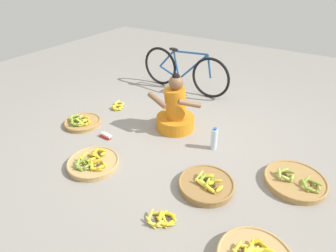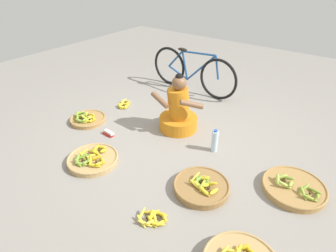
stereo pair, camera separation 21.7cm
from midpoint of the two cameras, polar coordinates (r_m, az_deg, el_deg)
ground_plane at (r=3.62m, az=3.61°, el=-3.44°), size 10.00×10.00×0.00m
vendor_woman_front at (r=3.79m, az=3.77°, el=2.82°), size 0.69×0.52×0.80m
bicycle_leaning at (r=4.93m, az=6.21°, el=10.96°), size 1.70×0.12×0.73m
banana_basket_front_center at (r=2.95m, az=8.97°, el=-12.08°), size 0.58×0.58×0.15m
banana_basket_front_left at (r=3.36m, az=-13.28°, el=-6.60°), size 0.59×0.59×0.14m
banana_basket_mid_right at (r=4.18m, az=-14.64°, el=1.39°), size 0.51×0.51×0.14m
banana_basket_mid_left at (r=3.23m, az=26.01°, el=-11.23°), size 0.63×0.63×0.15m
loose_bananas_near_vendor at (r=4.51m, az=-7.56°, el=4.28°), size 0.25×0.30×0.08m
loose_bananas_back_left at (r=2.67m, az=-0.59°, el=-18.31°), size 0.28×0.26×0.09m
water_bottle at (r=3.46m, az=11.26°, el=-3.04°), size 0.08×0.08×0.30m
packet_carton_stack at (r=3.80m, az=-10.40°, el=-1.50°), size 0.17×0.07×0.06m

